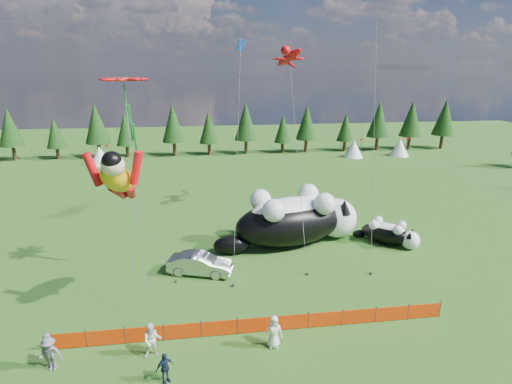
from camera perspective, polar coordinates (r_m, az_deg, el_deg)
The scene contains 16 objects.
ground at distance 26.09m, azimuth -0.97°, elevation -15.52°, with size 160.00×160.00×0.00m, color #0D3D0B.
safety_fence at distance 23.35m, azimuth -0.06°, elevation -18.46°, with size 22.06×0.06×1.10m.
tree_line at distance 67.57m, azimuth -5.54°, elevation 8.66°, with size 90.00×4.00×8.00m, color black, non-canonical shape.
festival_tents at distance 64.50m, azimuth 4.58°, elevation 5.92°, with size 50.00×3.20×2.80m, color white, non-canonical shape.
cat_large at distance 33.32m, azimuth 5.80°, elevation -3.79°, with size 12.59×6.52×4.60m.
cat_small at distance 35.23m, azimuth 18.50°, elevation -5.58°, with size 4.61×4.29×2.03m.
car at distance 29.21m, azimuth -7.98°, elevation -10.13°, with size 1.61×4.61×1.52m, color #B7B6BB.
spectator_a at distance 23.27m, azimuth -27.53°, elevation -19.47°, with size 0.70×0.46×1.92m, color slate.
spectator_b at distance 22.21m, azimuth -14.61°, elevation -19.82°, with size 0.93×0.55×1.91m, color white.
spectator_c at distance 20.79m, azimuth -12.91°, elevation -23.28°, with size 0.91×0.47×1.55m, color #142039.
spectator_d at distance 23.14m, azimuth -27.35°, elevation -19.85°, with size 1.17×0.60×1.81m, color slate.
spectator_e at distance 22.19m, azimuth 2.56°, elevation -19.31°, with size 0.90×0.59×1.85m, color white.
superhero_kite at distance 21.89m, azimuth -19.09°, elevation 1.82°, with size 4.49×6.68×11.24m.
gecko_kite at distance 36.84m, azimuth 4.68°, elevation 18.56°, with size 4.39×14.39×18.65m.
flower_kite at distance 24.73m, azimuth -18.35°, elevation 14.63°, with size 2.86×5.94×14.12m.
diamond_kite_a at distance 27.91m, azimuth -2.27°, elevation 18.49°, with size 1.62×4.63×16.45m.
Camera 1 is at (-2.51, -21.76, 14.19)m, focal length 28.00 mm.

